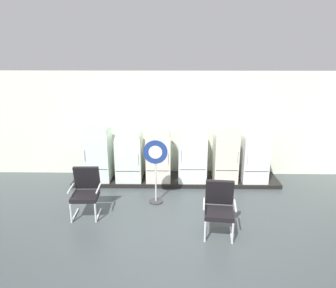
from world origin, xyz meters
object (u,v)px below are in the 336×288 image
object	(u,v)px
armchair_right	(219,206)
sign_stand	(156,170)
refrigerator_2	(158,152)
refrigerator_3	(192,149)
refrigerator_1	(129,152)
refrigerator_5	(255,152)
refrigerator_0	(98,149)
refrigerator_4	(226,150)
armchair_left	(86,189)

from	to	relation	value
armchair_right	sign_stand	bearing A→B (deg)	135.84
armchair_right	refrigerator_2	bearing A→B (deg)	118.27
refrigerator_2	refrigerator_3	world-z (taller)	refrigerator_3
refrigerator_1	refrigerator_5	bearing A→B (deg)	-0.40
refrigerator_5	sign_stand	size ratio (longest dim) A/B	0.97
refrigerator_0	refrigerator_2	distance (m)	1.58
refrigerator_4	sign_stand	size ratio (longest dim) A/B	1.01
refrigerator_3	sign_stand	xyz separation A→B (m)	(-0.89, -1.10, -0.16)
refrigerator_3	armchair_right	world-z (taller)	refrigerator_3
armchair_right	refrigerator_4	bearing A→B (deg)	78.80
sign_stand	refrigerator_3	bearing A→B (deg)	50.90
refrigerator_4	armchair_right	xyz separation A→B (m)	(-0.47, -2.38, -0.34)
refrigerator_4	refrigerator_5	bearing A→B (deg)	-1.76
refrigerator_4	sign_stand	world-z (taller)	refrigerator_4
armchair_right	sign_stand	distance (m)	1.80
refrigerator_5	refrigerator_1	bearing A→B (deg)	179.60
refrigerator_5	armchair_right	world-z (taller)	refrigerator_5
armchair_left	refrigerator_1	bearing A→B (deg)	67.44
refrigerator_2	refrigerator_5	xyz separation A→B (m)	(2.48, 0.01, 0.00)
refrigerator_1	sign_stand	xyz separation A→B (m)	(0.75, -1.14, -0.05)
armchair_left	armchair_right	xyz separation A→B (m)	(2.74, -0.68, 0.00)
refrigerator_3	armchair_right	distance (m)	2.40
refrigerator_2	refrigerator_5	distance (m)	2.48
armchair_left	armchair_right	distance (m)	2.82
armchair_left	sign_stand	bearing A→B (deg)	21.09
refrigerator_4	armchair_left	size ratio (longest dim) A/B	1.46
refrigerator_0	refrigerator_3	size ratio (longest dim) A/B	0.96
refrigerator_2	armchair_left	distance (m)	2.25
refrigerator_4	refrigerator_5	world-z (taller)	refrigerator_4
refrigerator_2	sign_stand	size ratio (longest dim) A/B	0.97
refrigerator_3	armchair_left	distance (m)	2.90
refrigerator_3	armchair_right	xyz separation A→B (m)	(0.39, -2.34, -0.39)
refrigerator_3	armchair_left	size ratio (longest dim) A/B	1.56
refrigerator_1	refrigerator_4	bearing A→B (deg)	0.01
refrigerator_2	refrigerator_3	size ratio (longest dim) A/B	0.90
refrigerator_5	sign_stand	world-z (taller)	refrigerator_5
refrigerator_5	armchair_right	bearing A→B (deg)	-117.35
refrigerator_2	armchair_right	world-z (taller)	refrigerator_2
sign_stand	armchair_right	bearing A→B (deg)	-44.16
refrigerator_5	sign_stand	distance (m)	2.74
refrigerator_3	refrigerator_4	world-z (taller)	refrigerator_3
refrigerator_4	sign_stand	xyz separation A→B (m)	(-1.75, -1.14, -0.11)
sign_stand	refrigerator_4	bearing A→B (deg)	33.05
refrigerator_3	armchair_left	xyz separation A→B (m)	(-2.35, -1.66, -0.39)
refrigerator_5	refrigerator_4	bearing A→B (deg)	178.24
refrigerator_0	refrigerator_4	world-z (taller)	refrigerator_0
refrigerator_0	refrigerator_2	xyz separation A→B (m)	(1.58, -0.02, -0.06)
refrigerator_2	refrigerator_1	bearing A→B (deg)	177.67
refrigerator_5	armchair_left	xyz separation A→B (m)	(-3.96, -1.68, -0.31)
refrigerator_1	armchair_left	bearing A→B (deg)	-112.56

